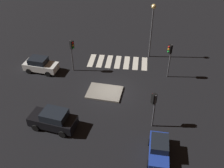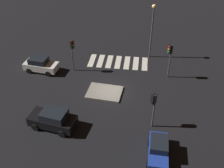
# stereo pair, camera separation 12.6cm
# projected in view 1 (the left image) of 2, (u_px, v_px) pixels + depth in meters

# --- Properties ---
(ground_plane) EXTENTS (80.00, 80.00, 0.00)m
(ground_plane) POSITION_uv_depth(u_px,v_px,m) (112.00, 91.00, 28.15)
(ground_plane) COLOR black
(traffic_island) EXTENTS (3.96, 3.11, 0.18)m
(traffic_island) POSITION_uv_depth(u_px,v_px,m) (105.00, 92.00, 27.87)
(traffic_island) COLOR gray
(traffic_island) RESTS_ON ground
(car_black) EXTENTS (4.58, 2.62, 1.91)m
(car_black) POSITION_uv_depth(u_px,v_px,m) (53.00, 119.00, 23.26)
(car_black) COLOR black
(car_black) RESTS_ON ground
(car_blue) EXTENTS (1.85, 3.74, 1.60)m
(car_blue) POSITION_uv_depth(u_px,v_px,m) (159.00, 149.00, 20.70)
(car_blue) COLOR #1E389E
(car_blue) RESTS_ON ground
(car_white) EXTENTS (4.29, 2.35, 1.80)m
(car_white) POSITION_uv_depth(u_px,v_px,m) (40.00, 65.00, 30.92)
(car_white) COLOR silver
(car_white) RESTS_ON ground
(traffic_light_south) EXTENTS (0.53, 0.54, 4.26)m
(traffic_light_south) POSITION_uv_depth(u_px,v_px,m) (170.00, 53.00, 28.49)
(traffic_light_south) COLOR #47474C
(traffic_light_south) RESTS_ON ground
(traffic_light_west) EXTENTS (0.54, 0.53, 3.69)m
(traffic_light_west) POSITION_uv_depth(u_px,v_px,m) (154.00, 102.00, 22.34)
(traffic_light_west) COLOR #47474C
(traffic_light_west) RESTS_ON ground
(traffic_light_east) EXTENTS (0.53, 0.54, 4.08)m
(traffic_light_east) POSITION_uv_depth(u_px,v_px,m) (72.00, 49.00, 29.65)
(traffic_light_east) COLOR #47474C
(traffic_light_east) RESTS_ON ground
(street_lamp) EXTENTS (0.56, 0.56, 7.13)m
(street_lamp) POSITION_uv_depth(u_px,v_px,m) (152.00, 22.00, 31.37)
(street_lamp) COLOR #47474C
(street_lamp) RESTS_ON ground
(crosswalk_near) EXTENTS (7.60, 3.20, 0.02)m
(crosswalk_near) POSITION_uv_depth(u_px,v_px,m) (118.00, 62.00, 33.10)
(crosswalk_near) COLOR silver
(crosswalk_near) RESTS_ON ground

